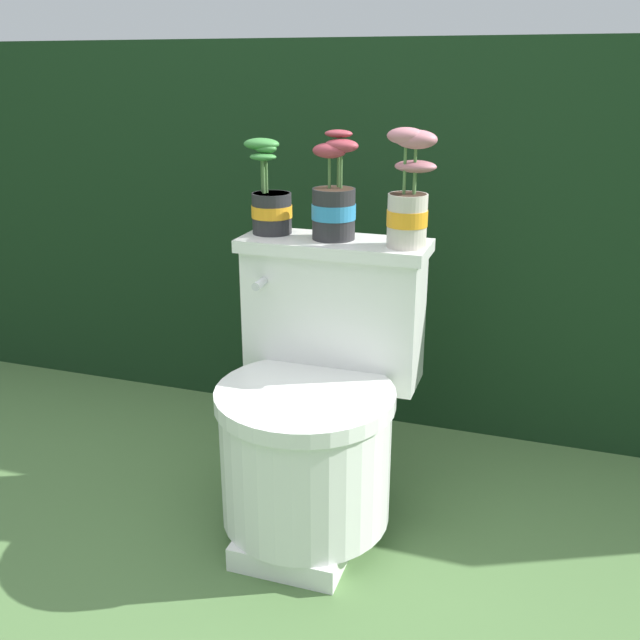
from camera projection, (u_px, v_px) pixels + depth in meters
ground_plane at (281, 539)px, 1.73m from camera, size 12.00×12.00×0.00m
hedge_backdrop at (393, 215)px, 2.55m from camera, size 3.67×0.89×1.16m
toilet at (314, 414)px, 1.71m from camera, size 0.46×0.52×0.69m
potted_plant_left at (270, 201)px, 1.76m from camera, size 0.12×0.10×0.23m
potted_plant_midleft at (334, 201)px, 1.69m from camera, size 0.11×0.11×0.25m
potted_plant_middle at (409, 197)px, 1.61m from camera, size 0.11×0.09×0.27m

